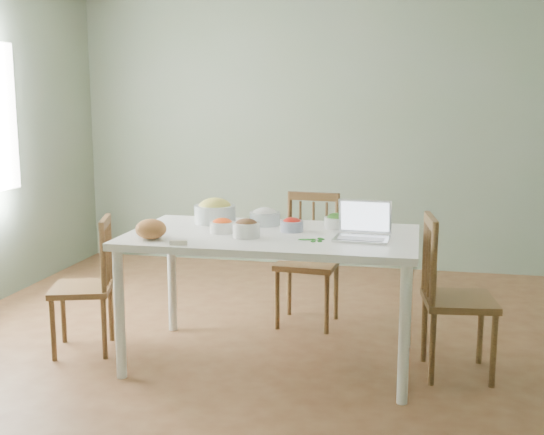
% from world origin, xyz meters
% --- Properties ---
extents(floor, '(5.00, 5.00, 0.00)m').
position_xyz_m(floor, '(0.00, 0.00, 0.00)').
color(floor, brown).
rests_on(floor, ground).
extents(wall_back, '(5.00, 0.00, 2.70)m').
position_xyz_m(wall_back, '(0.00, 2.50, 1.35)').
color(wall_back, slate).
rests_on(wall_back, ground).
extents(wall_front, '(5.00, 0.00, 2.70)m').
position_xyz_m(wall_front, '(0.00, -2.50, 1.35)').
color(wall_front, slate).
rests_on(wall_front, ground).
extents(dining_table, '(1.77, 1.00, 0.83)m').
position_xyz_m(dining_table, '(-0.01, -0.11, 0.42)').
color(dining_table, white).
rests_on(dining_table, floor).
extents(chair_far, '(0.45, 0.43, 0.96)m').
position_xyz_m(chair_far, '(0.09, 0.67, 0.48)').
color(chair_far, '#331E14').
rests_on(chair_far, floor).
extents(chair_left, '(0.48, 0.49, 0.89)m').
position_xyz_m(chair_left, '(-1.27, -0.18, 0.45)').
color(chair_left, '#331E14').
rests_on(chair_left, floor).
extents(chair_right, '(0.46, 0.48, 0.97)m').
position_xyz_m(chair_right, '(1.13, -0.06, 0.49)').
color(chair_right, '#331E14').
rests_on(chair_right, floor).
extents(bread_boule, '(0.21, 0.21, 0.12)m').
position_xyz_m(bread_boule, '(-0.67, -0.42, 0.89)').
color(bread_boule, '#AA6D36').
rests_on(bread_boule, dining_table).
extents(butter_stick, '(0.10, 0.05, 0.03)m').
position_xyz_m(butter_stick, '(-0.46, -0.55, 0.85)').
color(butter_stick, beige).
rests_on(butter_stick, dining_table).
extents(bowl_squash, '(0.36, 0.36, 0.16)m').
position_xyz_m(bowl_squash, '(-0.46, 0.17, 0.91)').
color(bowl_squash, gold).
rests_on(bowl_squash, dining_table).
extents(bowl_carrot, '(0.20, 0.20, 0.09)m').
position_xyz_m(bowl_carrot, '(-0.32, -0.14, 0.88)').
color(bowl_carrot, '#FD4A14').
rests_on(bowl_carrot, dining_table).
extents(bowl_onion, '(0.22, 0.22, 0.11)m').
position_xyz_m(bowl_onion, '(-0.12, 0.17, 0.89)').
color(bowl_onion, silver).
rests_on(bowl_onion, dining_table).
extents(bowl_mushroom, '(0.18, 0.18, 0.11)m').
position_xyz_m(bowl_mushroom, '(-0.14, -0.24, 0.89)').
color(bowl_mushroom, '#421F10').
rests_on(bowl_mushroom, dining_table).
extents(bowl_redpep, '(0.15, 0.15, 0.09)m').
position_xyz_m(bowl_redpep, '(0.10, -0.02, 0.87)').
color(bowl_redpep, red).
rests_on(bowl_redpep, dining_table).
extents(bowl_broccoli, '(0.17, 0.17, 0.09)m').
position_xyz_m(bowl_broccoli, '(0.35, 0.16, 0.88)').
color(bowl_broccoli, black).
rests_on(bowl_broccoli, dining_table).
extents(flatbread, '(0.27, 0.27, 0.02)m').
position_xyz_m(flatbread, '(0.40, 0.27, 0.84)').
color(flatbread, '#DBB686').
rests_on(flatbread, dining_table).
extents(basil_bunch, '(0.18, 0.18, 0.02)m').
position_xyz_m(basil_bunch, '(0.26, -0.26, 0.84)').
color(basil_bunch, '#15621A').
rests_on(basil_bunch, dining_table).
extents(laptop, '(0.33, 0.28, 0.22)m').
position_xyz_m(laptop, '(0.55, -0.18, 0.94)').
color(laptop, silver).
rests_on(laptop, dining_table).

